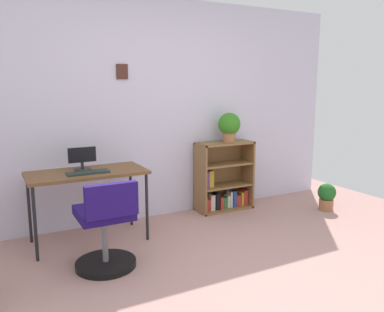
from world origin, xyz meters
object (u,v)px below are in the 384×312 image
(desk, at_px, (87,177))
(office_chair, at_px, (106,230))
(bookshelf_low, at_px, (222,180))
(potted_plant_floor, at_px, (327,196))
(keyboard, at_px, (88,172))
(potted_plant_on_shelf, at_px, (229,126))
(monitor, at_px, (82,159))

(desk, bearing_deg, office_chair, -91.33)
(bookshelf_low, distance_m, potted_plant_floor, 1.32)
(office_chair, bearing_deg, keyboard, 89.31)
(desk, distance_m, potted_plant_on_shelf, 1.85)
(keyboard, bearing_deg, monitor, 93.21)
(office_chair, relative_size, bookshelf_low, 0.93)
(monitor, relative_size, potted_plant_on_shelf, 0.75)
(office_chair, bearing_deg, monitor, 90.23)
(office_chair, bearing_deg, desk, 88.67)
(potted_plant_on_shelf, bearing_deg, bookshelf_low, 137.80)
(office_chair, distance_m, potted_plant_floor, 2.89)
(potted_plant_on_shelf, bearing_deg, potted_plant_floor, -29.88)
(potted_plant_on_shelf, bearing_deg, monitor, -176.07)
(bookshelf_low, bearing_deg, potted_plant_on_shelf, -42.20)
(desk, xyz_separation_m, potted_plant_floor, (2.86, -0.40, -0.48))
(keyboard, distance_m, potted_plant_floor, 2.94)
(bookshelf_low, height_order, potted_plant_on_shelf, potted_plant_on_shelf)
(office_chair, xyz_separation_m, potted_plant_floor, (2.88, 0.29, -0.17))
(potted_plant_floor, bearing_deg, potted_plant_on_shelf, 150.12)
(bookshelf_low, bearing_deg, monitor, -174.28)
(bookshelf_low, relative_size, potted_plant_on_shelf, 2.38)
(monitor, bearing_deg, bookshelf_low, 5.72)
(desk, xyz_separation_m, monitor, (-0.02, 0.09, 0.17))
(bookshelf_low, relative_size, potted_plant_floor, 2.51)
(monitor, bearing_deg, office_chair, -89.77)
(office_chair, relative_size, potted_plant_on_shelf, 2.21)
(desk, relative_size, keyboard, 2.87)
(desk, relative_size, potted_plant_on_shelf, 3.14)
(bookshelf_low, height_order, potted_plant_floor, bookshelf_low)
(office_chair, distance_m, potted_plant_on_shelf, 2.14)
(keyboard, relative_size, bookshelf_low, 0.46)
(potted_plant_floor, bearing_deg, monitor, 170.37)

